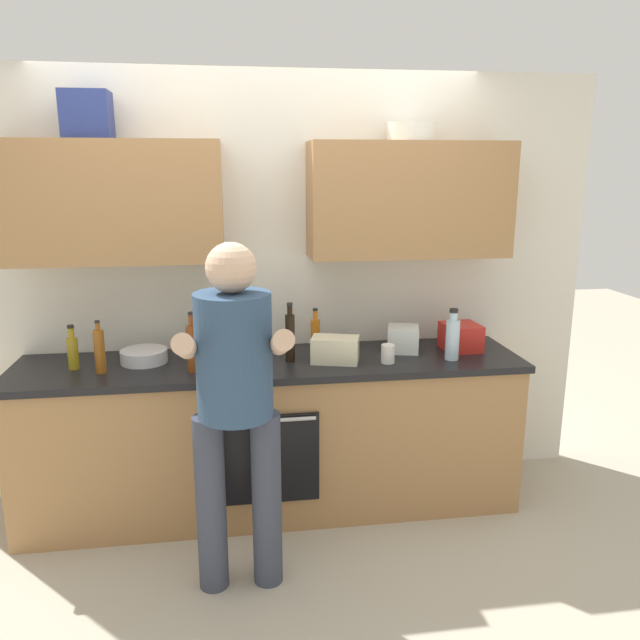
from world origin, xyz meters
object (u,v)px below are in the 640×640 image
object	(u,v)px
bottle_oil	(73,351)
potted_herb	(212,332)
bottle_soy	(290,336)
grocery_bag_produce	(403,339)
mixing_bowl	(144,356)
grocery_bag_rice	(335,350)
grocery_bag_crisps	(461,337)
bottle_water	(452,338)
bottle_syrup	(100,351)
bottle_juice	(315,333)
bottle_wine	(206,337)
person_standing	(235,393)
cup_coffee	(388,354)
cup_stoneware	(346,341)
bottle_vinegar	(192,347)

from	to	relation	value
bottle_oil	potted_herb	xyz separation A→B (m)	(0.74, 0.01, 0.07)
bottle_soy	grocery_bag_produce	world-z (taller)	bottle_soy
bottle_soy	grocery_bag_produce	size ratio (longest dim) A/B	1.74
mixing_bowl	potted_herb	size ratio (longest dim) A/B	0.90
grocery_bag_rice	grocery_bag_crisps	bearing A→B (deg)	9.34
mixing_bowl	grocery_bag_rice	size ratio (longest dim) A/B	1.00
bottle_water	bottle_syrup	bearing A→B (deg)	178.75
bottle_oil	bottle_juice	bearing A→B (deg)	7.46
grocery_bag_produce	grocery_bag_crisps	size ratio (longest dim) A/B	0.89
grocery_bag_produce	grocery_bag_crisps	xyz separation A→B (m)	(0.34, -0.03, 0.01)
bottle_wine	grocery_bag_rice	xyz separation A→B (m)	(0.71, -0.29, -0.02)
person_standing	potted_herb	size ratio (longest dim) A/B	5.77
bottle_oil	bottle_juice	xyz separation A→B (m)	(1.34, 0.18, 0.00)
bottle_syrup	grocery_bag_rice	size ratio (longest dim) A/B	1.10
bottle_soy	bottle_syrup	xyz separation A→B (m)	(-1.01, -0.05, -0.02)
bottle_oil	bottle_syrup	bearing A→B (deg)	-30.24
bottle_soy	grocery_bag_crisps	bearing A→B (deg)	4.62
bottle_juice	bottle_water	world-z (taller)	bottle_water
bottle_juice	cup_coffee	size ratio (longest dim) A/B	2.40
bottle_juice	bottle_water	bearing A→B (deg)	-22.77
grocery_bag_produce	mixing_bowl	bearing A→B (deg)	-179.67
potted_herb	grocery_bag_crisps	distance (m)	1.46
person_standing	cup_stoneware	xyz separation A→B (m)	(0.67, 0.88, -0.03)
person_standing	bottle_wine	distance (m)	0.93
potted_herb	grocery_bag_crisps	world-z (taller)	potted_herb
grocery_bag_produce	grocery_bag_rice	world-z (taller)	grocery_bag_produce
grocery_bag_rice	person_standing	bearing A→B (deg)	-132.06
bottle_oil	grocery_bag_crisps	bearing A→B (deg)	1.13
person_standing	grocery_bag_rice	xyz separation A→B (m)	(0.56, 0.62, -0.01)
bottle_juice	potted_herb	world-z (taller)	potted_herb
bottle_oil	bottle_water	xyz separation A→B (m)	(2.07, -0.13, 0.03)
mixing_bowl	grocery_bag_crisps	distance (m)	1.83
bottle_wine	grocery_bag_crisps	size ratio (longest dim) A/B	1.13
bottle_water	grocery_bag_rice	world-z (taller)	bottle_water
bottle_syrup	grocery_bag_crisps	xyz separation A→B (m)	(2.03, 0.14, -0.04)
cup_stoneware	mixing_bowl	world-z (taller)	cup_stoneware
grocery_bag_produce	grocery_bag_crisps	world-z (taller)	grocery_bag_crisps
bottle_vinegar	grocery_bag_rice	xyz separation A→B (m)	(0.78, 0.06, -0.06)
bottle_syrup	grocery_bag_rice	world-z (taller)	bottle_syrup
potted_herb	grocery_bag_rice	distance (m)	0.69
bottle_juice	bottle_vinegar	distance (m)	0.77
cup_stoneware	grocery_bag_produce	xyz separation A→B (m)	(0.33, -0.10, 0.03)
bottle_oil	grocery_bag_produce	size ratio (longest dim) A/B	1.26
mixing_bowl	grocery_bag_produce	size ratio (longest dim) A/B	1.33
bottle_vinegar	bottle_wine	distance (m)	0.36
person_standing	bottle_soy	distance (m)	0.74
cup_stoneware	grocery_bag_rice	distance (m)	0.28
bottle_soy	bottle_syrup	bearing A→B (deg)	-177.04
person_standing	bottle_soy	size ratio (longest dim) A/B	4.92
bottle_oil	grocery_bag_rice	world-z (taller)	bottle_oil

